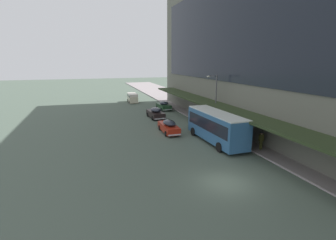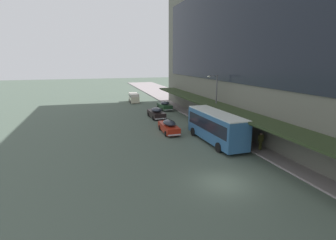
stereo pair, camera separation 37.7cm
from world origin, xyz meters
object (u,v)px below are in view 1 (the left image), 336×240
transit_bus_kerbside_front (216,125)px  pedestrian_at_kerb (261,139)px  sedan_far_back (164,106)px  fire_hydrant (220,127)px  sedan_second_mid (169,126)px  sedan_oncoming_rear (156,113)px  street_lamp (215,97)px  vw_van (132,97)px

transit_bus_kerbside_front → pedestrian_at_kerb: 4.98m
transit_bus_kerbside_front → sedan_far_back: (0.13, 20.51, -1.17)m
transit_bus_kerbside_front → fire_hydrant: (2.88, 4.18, -1.46)m
sedan_second_mid → fire_hydrant: (6.63, -1.13, -0.32)m
sedan_second_mid → fire_hydrant: bearing=-9.7°
sedan_second_mid → sedan_oncoming_rear: bearing=85.8°
pedestrian_at_kerb → street_lamp: bearing=91.5°
transit_bus_kerbside_front → vw_van: transit_bus_kerbside_front is taller
transit_bus_kerbside_front → street_lamp: 6.83m
sedan_second_mid → transit_bus_kerbside_front: bearing=-54.8°
vw_van → pedestrian_at_kerb: bearing=-78.8°
sedan_oncoming_rear → street_lamp: (5.88, -8.40, 3.35)m
transit_bus_kerbside_front → sedan_oncoming_rear: (-3.09, 14.22, -1.14)m
transit_bus_kerbside_front → fire_hydrant: transit_bus_kerbside_front is taller
sedan_oncoming_rear → sedan_second_mid: size_ratio=0.99×
sedan_far_back → pedestrian_at_kerb: bearing=-83.2°
sedan_far_back → vw_van: vw_van is taller
vw_van → street_lamp: street_lamp is taller
sedan_oncoming_rear → street_lamp: street_lamp is taller
sedan_oncoming_rear → fire_hydrant: size_ratio=7.13×
pedestrian_at_kerb → vw_van: bearing=101.2°
vw_van → sedan_oncoming_rear: bearing=-87.5°
transit_bus_kerbside_front → sedan_second_mid: transit_bus_kerbside_front is taller
sedan_oncoming_rear → fire_hydrant: sedan_oncoming_rear is taller
transit_bus_kerbside_front → fire_hydrant: 5.29m
sedan_far_back → fire_hydrant: size_ratio=6.39×
sedan_far_back → sedan_second_mid: size_ratio=0.89×
vw_van → pedestrian_at_kerb: (6.87, -34.74, 0.08)m
sedan_far_back → street_lamp: size_ratio=0.65×
sedan_far_back → pedestrian_at_kerb: pedestrian_at_kerb is taller
sedan_oncoming_rear → vw_van: size_ratio=1.09×
sedan_far_back → sedan_second_mid: sedan_second_mid is taller
sedan_oncoming_rear → sedan_second_mid: 8.93m
pedestrian_at_kerb → sedan_second_mid: bearing=126.5°
pedestrian_at_kerb → street_lamp: 10.14m
vw_van → fire_hydrant: (6.71, -26.69, -0.60)m
pedestrian_at_kerb → street_lamp: street_lamp is taller
sedan_oncoming_rear → vw_van: bearing=92.5°
sedan_far_back → street_lamp: street_lamp is taller
transit_bus_kerbside_front → sedan_oncoming_rear: transit_bus_kerbside_front is taller
sedan_second_mid → fire_hydrant: 6.73m
transit_bus_kerbside_front → vw_van: bearing=97.1°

